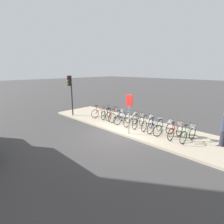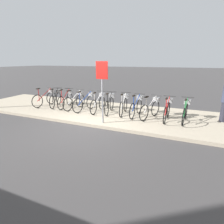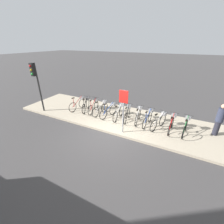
% 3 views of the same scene
% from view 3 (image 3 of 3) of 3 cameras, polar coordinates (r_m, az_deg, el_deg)
% --- Properties ---
extents(ground_plane, '(120.00, 120.00, 0.00)m').
position_cam_3_polar(ground_plane, '(7.81, -0.49, -8.46)').
color(ground_plane, '#423F3F').
extents(sidewalk, '(13.93, 3.50, 0.12)m').
position_cam_3_polar(sidewalk, '(9.14, 4.55, -2.67)').
color(sidewalk, '#B7A88E').
rests_on(sidewalk, ground_plane).
extents(parked_bicycle_0, '(0.46, 1.53, 0.95)m').
position_cam_3_polar(parked_bicycle_0, '(10.39, -12.64, 3.26)').
color(parked_bicycle_0, black).
rests_on(parked_bicycle_0, sidewalk).
extents(parked_bicycle_1, '(0.63, 1.47, 0.95)m').
position_cam_3_polar(parked_bicycle_1, '(10.12, -9.84, 2.92)').
color(parked_bicycle_1, black).
rests_on(parked_bicycle_1, sidewalk).
extents(parked_bicycle_2, '(0.46, 1.53, 0.95)m').
position_cam_3_polar(parked_bicycle_2, '(9.85, -6.91, 2.46)').
color(parked_bicycle_2, black).
rests_on(parked_bicycle_2, sidewalk).
extents(parked_bicycle_3, '(0.46, 1.53, 0.95)m').
position_cam_3_polar(parked_bicycle_3, '(9.48, -4.15, 1.65)').
color(parked_bicycle_3, black).
rests_on(parked_bicycle_3, sidewalk).
extents(parked_bicycle_4, '(0.52, 1.50, 0.95)m').
position_cam_3_polar(parked_bicycle_4, '(9.13, -1.03, 0.77)').
color(parked_bicycle_4, black).
rests_on(parked_bicycle_4, sidewalk).
extents(parked_bicycle_5, '(0.46, 1.54, 0.95)m').
position_cam_3_polar(parked_bicycle_5, '(8.92, 2.68, 0.12)').
color(parked_bicycle_5, black).
rests_on(parked_bicycle_5, sidewalk).
extents(parked_bicycle_6, '(0.46, 1.52, 0.95)m').
position_cam_3_polar(parked_bicycle_6, '(8.78, 5.91, -0.43)').
color(parked_bicycle_6, black).
rests_on(parked_bicycle_6, sidewalk).
extents(parked_bicycle_7, '(0.46, 1.53, 0.95)m').
position_cam_3_polar(parked_bicycle_7, '(8.65, 9.99, -1.11)').
color(parked_bicycle_7, black).
rests_on(parked_bicycle_7, sidewalk).
extents(parked_bicycle_8, '(0.46, 1.53, 0.95)m').
position_cam_3_polar(parked_bicycle_8, '(8.47, 13.60, -2.07)').
color(parked_bicycle_8, black).
rests_on(parked_bicycle_8, sidewalk).
extents(parked_bicycle_9, '(0.65, 1.46, 0.95)m').
position_cam_3_polar(parked_bicycle_9, '(8.32, 17.59, -3.13)').
color(parked_bicycle_9, black).
rests_on(parked_bicycle_9, sidewalk).
extents(parked_bicycle_10, '(0.46, 1.54, 0.95)m').
position_cam_3_polar(parked_bicycle_10, '(8.28, 21.78, -3.95)').
color(parked_bicycle_10, black).
rests_on(parked_bicycle_10, sidewalk).
extents(parked_bicycle_11, '(0.46, 1.53, 0.95)m').
position_cam_3_polar(parked_bicycle_11, '(8.31, 26.24, -4.74)').
color(parked_bicycle_11, black).
rests_on(parked_bicycle_11, sidewalk).
extents(pedestrian, '(0.34, 0.34, 1.63)m').
position_cam_3_polar(pedestrian, '(8.79, 35.74, -2.29)').
color(pedestrian, '#23232D').
rests_on(pedestrian, sidewalk).
extents(traffic_light, '(0.24, 0.40, 3.09)m').
position_cam_3_polar(traffic_light, '(10.37, -27.16, 11.58)').
color(traffic_light, '#2D2D2D').
rests_on(traffic_light, sidewalk).
extents(sign_post, '(0.44, 0.07, 2.22)m').
position_cam_3_polar(sign_post, '(7.07, 4.37, 2.73)').
color(sign_post, '#99999E').
rests_on(sign_post, sidewalk).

